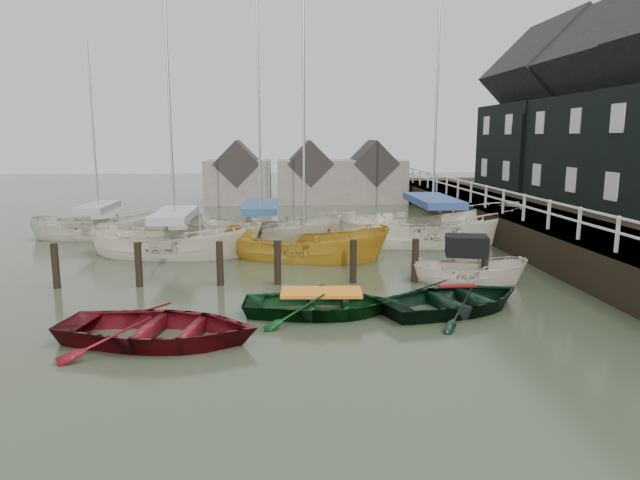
{
  "coord_description": "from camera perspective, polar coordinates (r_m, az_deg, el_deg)",
  "views": [
    {
      "loc": [
        -1.1,
        -14.58,
        4.59
      ],
      "look_at": [
        0.14,
        3.01,
        1.4
      ],
      "focal_mm": 32.0,
      "sensor_mm": 36.0,
      "label": 1
    }
  ],
  "objects": [
    {
      "name": "rowboat_dkgreen",
      "position": [
        15.86,
        13.42,
        -6.85
      ],
      "size": [
        5.1,
        4.4,
        0.89
      ],
      "primitive_type": "imported",
      "rotation": [
        0.0,
        0.0,
        1.94
      ],
      "color": "black",
      "rests_on": "ground"
    },
    {
      "name": "sailboat_c",
      "position": [
        22.0,
        -1.56,
        -1.76
      ],
      "size": [
        7.0,
        4.41,
        10.7
      ],
      "rotation": [
        0.0,
        0.0,
        1.25
      ],
      "color": "#B58421",
      "rests_on": "ground"
    },
    {
      "name": "pier",
      "position": [
        27.03,
        19.05,
        1.44
      ],
      "size": [
        3.04,
        32.0,
        2.7
      ],
      "color": "black",
      "rests_on": "ground"
    },
    {
      "name": "ground",
      "position": [
        15.32,
        0.26,
        -7.18
      ],
      "size": [
        120.0,
        120.0,
        0.0
      ],
      "primitive_type": "plane",
      "color": "#2B3320",
      "rests_on": "ground"
    },
    {
      "name": "sailboat_b",
      "position": [
        24.8,
        -5.88,
        -0.33
      ],
      "size": [
        7.69,
        4.98,
        12.1
      ],
      "rotation": [
        0.0,
        0.0,
        1.23
      ],
      "color": "beige",
      "rests_on": "ground"
    },
    {
      "name": "rowboat_green",
      "position": [
        15.12,
        0.14,
        -7.41
      ],
      "size": [
        4.24,
        3.15,
        0.84
      ],
      "primitive_type": "imported",
      "rotation": [
        0.0,
        0.0,
        1.51
      ],
      "color": "black",
      "rests_on": "ground"
    },
    {
      "name": "rowboat_red",
      "position": [
        13.64,
        -15.75,
        -9.8
      ],
      "size": [
        5.1,
        4.07,
        0.95
      ],
      "primitive_type": "imported",
      "rotation": [
        0.0,
        0.0,
        1.38
      ],
      "color": "#570C12",
      "rests_on": "ground"
    },
    {
      "name": "land_strip",
      "position": [
        29.73,
        28.81,
        0.09
      ],
      "size": [
        14.0,
        38.0,
        1.5
      ],
      "primitive_type": "cube",
      "color": "black",
      "rests_on": "ground"
    },
    {
      "name": "far_sheds",
      "position": [
        40.71,
        -1.31,
        6.4
      ],
      "size": [
        14.0,
        4.08,
        4.39
      ],
      "color": "#665B51",
      "rests_on": "ground"
    },
    {
      "name": "motorboat",
      "position": [
        18.91,
        14.48,
        -3.74
      ],
      "size": [
        3.88,
        2.16,
        2.2
      ],
      "rotation": [
        0.0,
        0.0,
        1.34
      ],
      "color": "beige",
      "rests_on": "ground"
    },
    {
      "name": "sailboat_d",
      "position": [
        25.49,
        11.09,
        -0.18
      ],
      "size": [
        8.53,
        3.79,
        12.23
      ],
      "rotation": [
        0.0,
        0.0,
        1.65
      ],
      "color": "beige",
      "rests_on": "ground"
    },
    {
      "name": "sailboat_a",
      "position": [
        23.21,
        -14.19,
        -1.32
      ],
      "size": [
        7.27,
        3.66,
        10.86
      ],
      "rotation": [
        0.0,
        0.0,
        1.41
      ],
      "color": "beige",
      "rests_on": "ground"
    },
    {
      "name": "sailboat_e",
      "position": [
        28.43,
        -21.12,
        0.39
      ],
      "size": [
        6.22,
        2.9,
        9.98
      ],
      "rotation": [
        0.0,
        0.0,
        1.68
      ],
      "color": "beige",
      "rests_on": "ground"
    },
    {
      "name": "mooring_pilings",
      "position": [
        18.04,
        -3.99,
        -2.87
      ],
      "size": [
        13.72,
        0.22,
        1.8
      ],
      "color": "black",
      "rests_on": "ground"
    }
  ]
}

